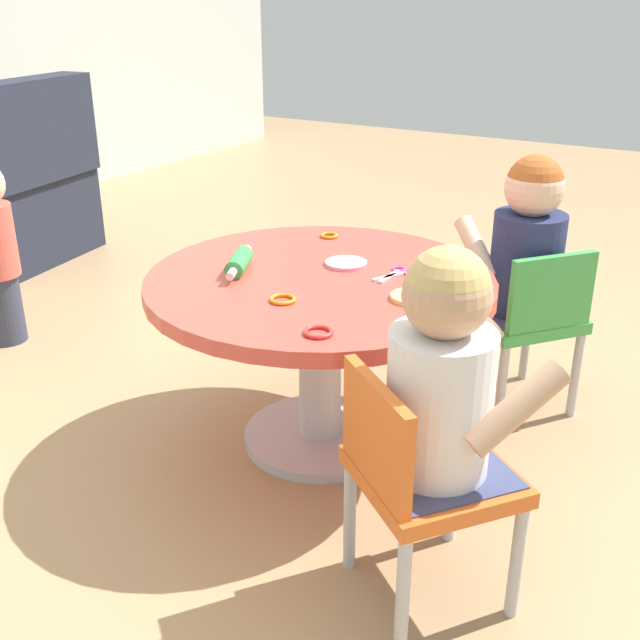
{
  "coord_description": "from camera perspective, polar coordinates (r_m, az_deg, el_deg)",
  "views": [
    {
      "loc": [
        -1.65,
        -0.98,
        1.22
      ],
      "look_at": [
        0.0,
        0.0,
        0.38
      ],
      "focal_mm": 43.01,
      "sensor_mm": 36.0,
      "label": 1
    }
  ],
  "objects": [
    {
      "name": "child_chair_left",
      "position": [
        1.6,
        7.4,
        -11.42
      ],
      "size": [
        0.42,
        0.42,
        0.54
      ],
      "color": "#B7B7BC",
      "rests_on": "ground"
    },
    {
      "name": "cookie_cutter_1",
      "position": [
        1.7,
        -0.13,
        -0.9
      ],
      "size": [
        0.07,
        0.07,
        0.01
      ],
      "primitive_type": "torus",
      "color": "red",
      "rests_on": "craft_table"
    },
    {
      "name": "playdough_blob_1",
      "position": [
        1.9,
        6.87,
        1.7
      ],
      "size": [
        0.11,
        0.11,
        0.01
      ],
      "primitive_type": "cylinder",
      "color": "#F2CC72",
      "rests_on": "craft_table"
    },
    {
      "name": "seated_child_left",
      "position": [
        1.5,
        9.19,
        -3.95
      ],
      "size": [
        0.44,
        0.42,
        0.51
      ],
      "color": "#3F4772",
      "rests_on": "ground"
    },
    {
      "name": "craft_table",
      "position": [
        2.08,
        0.0,
        0.33
      ],
      "size": [
        0.93,
        0.93,
        0.51
      ],
      "color": "silver",
      "rests_on": "ground"
    },
    {
      "name": "armchair_dark",
      "position": [
        3.99,
        -22.6,
        8.55
      ],
      "size": [
        0.79,
        0.81,
        0.85
      ],
      "color": "#232838",
      "rests_on": "ground"
    },
    {
      "name": "cookie_cutter_0",
      "position": [
        1.88,
        -2.79,
        1.55
      ],
      "size": [
        0.07,
        0.07,
        0.01
      ],
      "primitive_type": "torus",
      "color": "orange",
      "rests_on": "craft_table"
    },
    {
      "name": "ground_plane",
      "position": [
        2.27,
        0.0,
        -8.91
      ],
      "size": [
        10.0,
        10.0,
        0.0
      ],
      "primitive_type": "plane",
      "color": "tan"
    },
    {
      "name": "seated_child_right",
      "position": [
        2.33,
        15.16,
        5.59
      ],
      "size": [
        0.43,
        0.44,
        0.51
      ],
      "color": "#3F4772",
      "rests_on": "ground"
    },
    {
      "name": "rolling_pin",
      "position": [
        2.08,
        -6.04,
        4.3
      ],
      "size": [
        0.22,
        0.11,
        0.05
      ],
      "color": "green",
      "rests_on": "craft_table"
    },
    {
      "name": "craft_scissors",
      "position": [
        2.06,
        5.79,
        3.48
      ],
      "size": [
        0.14,
        0.08,
        0.01
      ],
      "color": "silver",
      "rests_on": "craft_table"
    },
    {
      "name": "playdough_blob_0",
      "position": [
        2.13,
        1.95,
        4.24
      ],
      "size": [
        0.12,
        0.12,
        0.01
      ],
      "primitive_type": "cylinder",
      "color": "pink",
      "rests_on": "craft_table"
    },
    {
      "name": "child_chair_right",
      "position": [
        2.38,
        15.13,
        0.1
      ],
      "size": [
        0.42,
        0.42,
        0.54
      ],
      "color": "#B7B7BC",
      "rests_on": "ground"
    },
    {
      "name": "cookie_cutter_2",
      "position": [
        2.37,
        0.69,
        6.31
      ],
      "size": [
        0.06,
        0.06,
        0.01
      ],
      "primitive_type": "torus",
      "color": "orange",
      "rests_on": "craft_table"
    }
  ]
}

